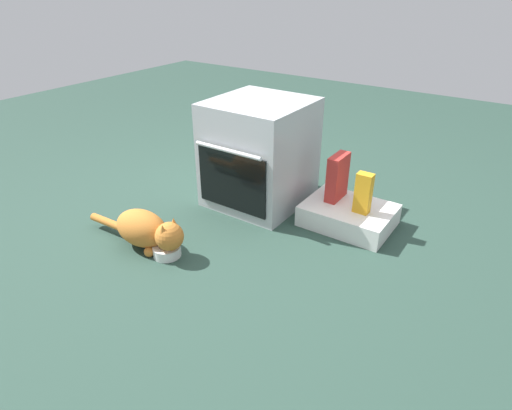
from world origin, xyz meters
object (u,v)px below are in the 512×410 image
Objects in this scene: cereal_box at (337,177)px; oven at (260,153)px; food_bowl at (167,250)px; cat at (147,230)px; juice_carton at (363,193)px; pantry_cabinet at (348,215)px.

oven is at bearing -170.72° from cereal_box.
food_bowl is (-0.05, -0.82, -0.30)m from oven.
oven is at bearing 75.32° from cat.
juice_carton is (0.88, 0.83, 0.13)m from cat.
food_bowl is 0.62× the size of juice_carton.
cereal_box is (0.55, 0.90, 0.23)m from food_bowl.
food_bowl is at bearing -93.15° from oven.
juice_carton is at bearing -21.20° from cereal_box.
juice_carton is 0.21m from cereal_box.
pantry_cabinet is at bearing 160.62° from juice_carton.
pantry_cabinet is at bearing 52.14° from food_bowl.
pantry_cabinet is at bearing -22.54° from cereal_box.
juice_carton is at bearing 0.54° from oven.
oven reaches higher than cereal_box.
oven reaches higher than juice_carton.
juice_carton reaches higher than cat.
food_bowl is at bearing -121.51° from cereal_box.
juice_carton is (0.70, 0.01, -0.09)m from oven.
food_bowl is at bearing -127.86° from pantry_cabinet.
cat is 1.22m from juice_carton.
juice_carton is at bearing -19.38° from pantry_cabinet.
oven is 1.30× the size of pantry_cabinet.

